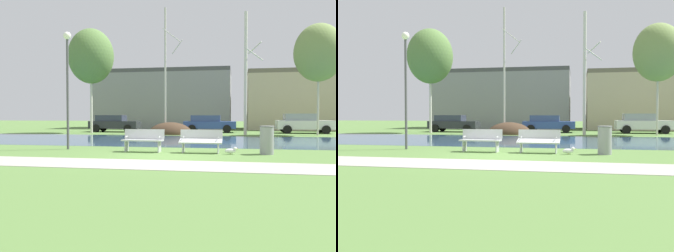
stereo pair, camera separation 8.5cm
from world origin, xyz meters
TOP-DOWN VIEW (x-y plane):
  - ground_plane at (0.00, 10.00)m, footprint 120.00×120.00m
  - paved_path_strip at (0.00, -2.39)m, footprint 60.00×2.06m
  - river_band at (0.00, 7.55)m, footprint 80.00×8.93m
  - soil_mound at (-2.40, 13.90)m, footprint 3.30×2.67m
  - bench_left at (-1.12, 1.09)m, footprint 1.61×0.58m
  - bench_right at (1.12, 1.09)m, footprint 1.61×0.58m
  - trash_bin at (3.52, 1.05)m, footprint 0.52×0.52m
  - seagull at (2.24, 0.83)m, footprint 0.48×0.18m
  - streetlamp at (-4.45, 1.51)m, footprint 0.32×0.32m
  - birch_far_left at (-8.79, 14.35)m, footprint 3.56×3.56m
  - birch_left at (-2.75, 13.97)m, footprint 1.40×2.52m
  - birch_center_left at (3.07, 13.53)m, footprint 1.31×2.27m
  - birch_center at (8.01, 14.27)m, footprint 3.35×3.35m
  - parked_van_nearest_dark at (-7.70, 16.58)m, footprint 4.14×1.99m
  - parked_sedan_second_blue at (0.21, 17.19)m, footprint 4.21×2.07m
  - parked_hatch_third_white at (7.52, 17.11)m, footprint 4.22×2.10m
  - building_grey_warehouse at (-5.29, 25.89)m, footprint 14.21×6.44m
  - building_beige_block at (10.23, 25.28)m, footprint 13.51×7.12m

SIDE VIEW (x-z plane):
  - ground_plane at x=0.00m, z-range 0.00..0.00m
  - soil_mound at x=-2.40m, z-range -0.89..0.89m
  - river_band at x=0.00m, z-range 0.00..0.01m
  - paved_path_strip at x=0.00m, z-range 0.00..0.01m
  - seagull at x=2.24m, z-range 0.00..0.27m
  - bench_left at x=-1.12m, z-range 0.04..0.91m
  - bench_right at x=1.12m, z-range 0.04..0.91m
  - trash_bin at x=3.52m, z-range 0.02..1.05m
  - parked_sedan_second_blue at x=0.21m, z-range 0.05..1.44m
  - parked_van_nearest_dark at x=-7.70m, z-range 0.05..1.45m
  - parked_hatch_third_white at x=7.52m, z-range 0.04..1.57m
  - building_beige_block at x=10.23m, z-range 0.00..5.69m
  - building_grey_warehouse at x=-5.29m, z-range 0.00..6.13m
  - streetlamp at x=-4.45m, z-range 0.86..5.71m
  - birch_center_left at x=3.07m, z-range 0.07..8.70m
  - birch_left at x=-2.75m, z-range 0.10..9.46m
  - birch_center at x=8.01m, z-range 1.86..9.62m
  - birch_far_left at x=-8.79m, z-range 1.93..10.08m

